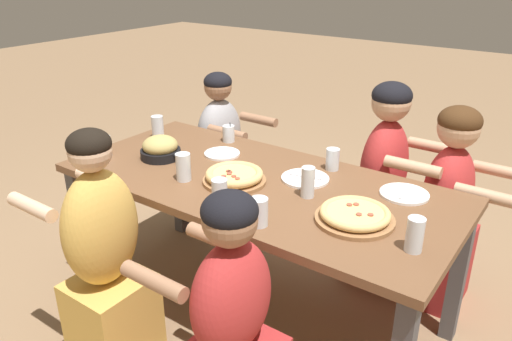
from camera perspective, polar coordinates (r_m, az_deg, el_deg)
The scene contains 23 objects.
ground_plane at distance 2.84m, azimuth 0.00°, elevation -15.40°, with size 18.00×18.00×0.00m, color #896B4C.
dining_table at distance 2.47m, azimuth 0.00°, elevation -2.89°, with size 1.95×0.90×0.77m.
pizza_board_main at distance 2.09m, azimuth 11.24°, elevation -5.04°, with size 0.33×0.33×0.05m.
pizza_board_second at distance 2.39m, azimuth -2.49°, elevation -0.67°, with size 0.31×0.31×0.06m.
skillet_bowl at distance 2.72m, azimuth -10.87°, elevation 2.49°, with size 0.31×0.22×0.12m.
empty_plate_a at distance 2.44m, azimuth 5.64°, elevation -0.91°, with size 0.23×0.23×0.02m.
empty_plate_b at distance 2.37m, azimuth 16.59°, elevation -2.57°, with size 0.22×0.22×0.02m.
empty_plate_c at distance 2.74m, azimuth -3.90°, elevation 1.94°, with size 0.20×0.20×0.02m.
cocktail_glass_blue at distance 2.92m, azimuth -3.15°, elevation 4.14°, with size 0.07×0.07×0.12m.
drinking_glass_a at distance 2.79m, azimuth -18.69°, elevation 2.06°, with size 0.08×0.08×0.10m.
drinking_glass_b at distance 1.93m, azimuth 17.70°, elevation -7.00°, with size 0.07×0.07×0.14m.
drinking_glass_c at distance 2.01m, azimuth 0.35°, elevation -4.95°, with size 0.07×0.07×0.12m.
drinking_glass_d at distance 3.02m, azimuth -11.18°, elevation 4.87°, with size 0.07×0.07×0.14m.
drinking_glass_e at distance 2.25m, azimuth 5.94°, elevation -1.54°, with size 0.06×0.06×0.14m.
drinking_glass_f at distance 2.43m, azimuth -8.30°, elevation 0.27°, with size 0.07×0.07×0.14m.
drinking_glass_g at distance 2.13m, azimuth -4.17°, elevation -2.74°, with size 0.07×0.07×0.14m.
drinking_glass_h at distance 2.56m, azimuth 8.73°, elevation 1.15°, with size 0.07×0.07×0.11m.
drinking_glass_i at distance 2.82m, azimuth -16.85°, elevation 2.58°, with size 0.07×0.07×0.11m.
diner_near_midright at distance 1.94m, azimuth -2.81°, elevation -18.13°, with size 0.51×0.40×1.07m.
diner_far_left at distance 3.46m, azimuth -4.07°, elevation 1.55°, with size 0.51×0.40×1.08m.
diner_near_midleft at distance 2.35m, azimuth -16.85°, elevation -10.13°, with size 0.51×0.40×1.15m.
diner_far_right at distance 2.82m, azimuth 20.77°, elevation -4.76°, with size 0.51×0.40×1.11m.
diner_far_midright at distance 2.90m, azimuth 14.20°, elevation -2.43°, with size 0.51×0.40×1.18m.
Camera 1 is at (1.28, -1.80, 1.78)m, focal length 35.00 mm.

